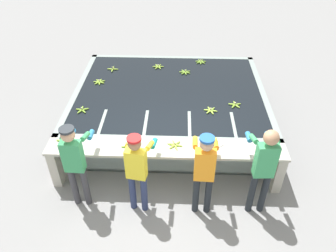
{
  "coord_description": "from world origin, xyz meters",
  "views": [
    {
      "loc": [
        0.2,
        -4.03,
        4.58
      ],
      "look_at": [
        0.0,
        1.19,
        0.59
      ],
      "focal_mm": 35.0,
      "sensor_mm": 36.0,
      "label": 1
    }
  ],
  "objects_px": {
    "banana_bunch_floating_6": "(82,110)",
    "banana_bunch_ledge_1": "(63,141)",
    "worker_3": "(264,165)",
    "banana_bunch_floating_4": "(185,72)",
    "banana_bunch_floating_2": "(158,67)",
    "knife_0": "(268,150)",
    "knife_1": "(214,149)",
    "worker_1": "(137,167)",
    "banana_bunch_ledge_2": "(175,145)",
    "banana_bunch_floating_7": "(211,110)",
    "banana_bunch_floating_5": "(201,62)",
    "banana_bunch_ledge_0": "(129,147)",
    "worker_2": "(204,168)",
    "worker_0": "(75,159)",
    "banana_bunch_floating_0": "(99,82)",
    "banana_bunch_floating_1": "(235,105)",
    "banana_bunch_floating_3": "(113,69)"
  },
  "relations": [
    {
      "from": "worker_0",
      "to": "knife_0",
      "type": "height_order",
      "value": "worker_0"
    },
    {
      "from": "worker_0",
      "to": "banana_bunch_ledge_1",
      "type": "relative_size",
      "value": 5.91
    },
    {
      "from": "banana_bunch_floating_1",
      "to": "knife_0",
      "type": "bearing_deg",
      "value": -73.9
    },
    {
      "from": "banana_bunch_floating_0",
      "to": "banana_bunch_floating_5",
      "type": "height_order",
      "value": "same"
    },
    {
      "from": "worker_2",
      "to": "banana_bunch_floating_4",
      "type": "bearing_deg",
      "value": 94.81
    },
    {
      "from": "worker_1",
      "to": "banana_bunch_ledge_1",
      "type": "distance_m",
      "value": 1.55
    },
    {
      "from": "banana_bunch_floating_2",
      "to": "knife_0",
      "type": "height_order",
      "value": "banana_bunch_floating_2"
    },
    {
      "from": "banana_bunch_floating_5",
      "to": "banana_bunch_ledge_2",
      "type": "distance_m",
      "value": 3.3
    },
    {
      "from": "worker_1",
      "to": "worker_2",
      "type": "relative_size",
      "value": 0.97
    },
    {
      "from": "banana_bunch_floating_0",
      "to": "banana_bunch_floating_6",
      "type": "bearing_deg",
      "value": -95.76
    },
    {
      "from": "knife_1",
      "to": "banana_bunch_floating_5",
      "type": "bearing_deg",
      "value": 91.42
    },
    {
      "from": "worker_0",
      "to": "banana_bunch_floating_1",
      "type": "height_order",
      "value": "worker_0"
    },
    {
      "from": "worker_0",
      "to": "banana_bunch_ledge_0",
      "type": "bearing_deg",
      "value": 32.18
    },
    {
      "from": "banana_bunch_floating_4",
      "to": "banana_bunch_floating_5",
      "type": "xyz_separation_m",
      "value": [
        0.4,
        0.56,
        0.0
      ]
    },
    {
      "from": "banana_bunch_floating_0",
      "to": "banana_bunch_ledge_2",
      "type": "bearing_deg",
      "value": -50.41
    },
    {
      "from": "banana_bunch_floating_1",
      "to": "banana_bunch_ledge_1",
      "type": "distance_m",
      "value": 3.44
    },
    {
      "from": "banana_bunch_floating_3",
      "to": "knife_1",
      "type": "height_order",
      "value": "banana_bunch_floating_3"
    },
    {
      "from": "banana_bunch_floating_3",
      "to": "banana_bunch_floating_7",
      "type": "xyz_separation_m",
      "value": [
        2.27,
        -1.69,
        -0.0
      ]
    },
    {
      "from": "banana_bunch_floating_1",
      "to": "banana_bunch_ledge_0",
      "type": "relative_size",
      "value": 0.98
    },
    {
      "from": "worker_2",
      "to": "banana_bunch_ledge_1",
      "type": "xyz_separation_m",
      "value": [
        -2.45,
        0.69,
        -0.12
      ]
    },
    {
      "from": "banana_bunch_ledge_2",
      "to": "knife_0",
      "type": "distance_m",
      "value": 1.61
    },
    {
      "from": "banana_bunch_floating_7",
      "to": "knife_0",
      "type": "height_order",
      "value": "banana_bunch_floating_7"
    },
    {
      "from": "worker_3",
      "to": "banana_bunch_floating_7",
      "type": "xyz_separation_m",
      "value": [
        -0.69,
        1.72,
        -0.19
      ]
    },
    {
      "from": "banana_bunch_floating_1",
      "to": "banana_bunch_floating_2",
      "type": "height_order",
      "value": "same"
    },
    {
      "from": "banana_bunch_floating_3",
      "to": "banana_bunch_ledge_0",
      "type": "bearing_deg",
      "value": -74.76
    },
    {
      "from": "banana_bunch_floating_7",
      "to": "banana_bunch_ledge_0",
      "type": "distance_m",
      "value": 1.89
    },
    {
      "from": "worker_0",
      "to": "banana_bunch_ledge_1",
      "type": "xyz_separation_m",
      "value": [
        -0.39,
        0.6,
        -0.14
      ]
    },
    {
      "from": "worker_1",
      "to": "banana_bunch_floating_2",
      "type": "xyz_separation_m",
      "value": [
        0.11,
        3.61,
        -0.09
      ]
    },
    {
      "from": "worker_0",
      "to": "worker_2",
      "type": "relative_size",
      "value": 1.02
    },
    {
      "from": "banana_bunch_floating_6",
      "to": "banana_bunch_ledge_1",
      "type": "relative_size",
      "value": 0.99
    },
    {
      "from": "banana_bunch_floating_5",
      "to": "banana_bunch_floating_1",
      "type": "bearing_deg",
      "value": -72.26
    },
    {
      "from": "worker_0",
      "to": "knife_1",
      "type": "bearing_deg",
      "value": 12.75
    },
    {
      "from": "banana_bunch_ledge_2",
      "to": "knife_1",
      "type": "height_order",
      "value": "banana_bunch_ledge_2"
    },
    {
      "from": "banana_bunch_floating_3",
      "to": "knife_0",
      "type": "bearing_deg",
      "value": -41.8
    },
    {
      "from": "banana_bunch_floating_3",
      "to": "banana_bunch_floating_1",
      "type": "bearing_deg",
      "value": -27.74
    },
    {
      "from": "worker_2",
      "to": "banana_bunch_floating_3",
      "type": "xyz_separation_m",
      "value": [
        -2.04,
        3.45,
        -0.12
      ]
    },
    {
      "from": "banana_bunch_floating_0",
      "to": "banana_bunch_floating_4",
      "type": "height_order",
      "value": "same"
    },
    {
      "from": "banana_bunch_floating_3",
      "to": "banana_bunch_floating_7",
      "type": "relative_size",
      "value": 1.0
    },
    {
      "from": "banana_bunch_floating_7",
      "to": "knife_1",
      "type": "height_order",
      "value": "banana_bunch_floating_7"
    },
    {
      "from": "banana_bunch_ledge_1",
      "to": "knife_0",
      "type": "bearing_deg",
      "value": -1.35
    },
    {
      "from": "banana_bunch_floating_0",
      "to": "banana_bunch_floating_7",
      "type": "xyz_separation_m",
      "value": [
        2.47,
        -1.06,
        0.0
      ]
    },
    {
      "from": "worker_2",
      "to": "worker_3",
      "type": "xyz_separation_m",
      "value": [
        0.92,
        0.05,
        0.06
      ]
    },
    {
      "from": "banana_bunch_floating_4",
      "to": "banana_bunch_ledge_0",
      "type": "height_order",
      "value": "banana_bunch_ledge_0"
    },
    {
      "from": "worker_3",
      "to": "banana_bunch_floating_4",
      "type": "distance_m",
      "value": 3.54
    },
    {
      "from": "banana_bunch_floating_1",
      "to": "banana_bunch_ledge_2",
      "type": "distance_m",
      "value": 1.78
    },
    {
      "from": "knife_1",
      "to": "worker_1",
      "type": "bearing_deg",
      "value": -154.79
    },
    {
      "from": "banana_bunch_floating_5",
      "to": "banana_bunch_ledge_0",
      "type": "relative_size",
      "value": 1.0
    },
    {
      "from": "banana_bunch_floating_0",
      "to": "banana_bunch_floating_2",
      "type": "height_order",
      "value": "same"
    },
    {
      "from": "banana_bunch_ledge_2",
      "to": "banana_bunch_floating_7",
      "type": "bearing_deg",
      "value": 57.43
    },
    {
      "from": "banana_bunch_ledge_2",
      "to": "worker_0",
      "type": "bearing_deg",
      "value": -159.9
    }
  ]
}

